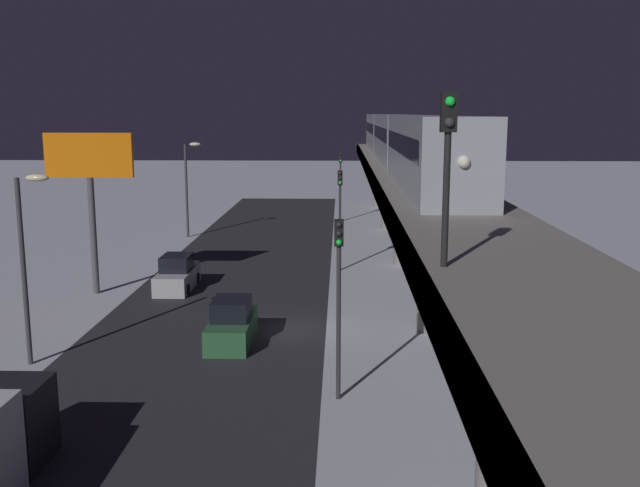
{
  "coord_description": "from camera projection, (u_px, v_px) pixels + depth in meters",
  "views": [
    {
      "loc": [
        -2.16,
        32.04,
        9.94
      ],
      "look_at": [
        -0.75,
        -15.84,
        1.18
      ],
      "focal_mm": 40.11,
      "sensor_mm": 36.0,
      "label": 1
    }
  ],
  "objects": [
    {
      "name": "avenue_asphalt",
      "position": [
        209.0,
        328.0,
        33.47
      ],
      "size": [
        11.0,
        103.3,
        0.01
      ],
      "primitive_type": "cube",
      "color": "#28282D",
      "rests_on": "ground_plane"
    },
    {
      "name": "street_lamp_near",
      "position": [
        27.0,
        246.0,
        27.86
      ],
      "size": [
        1.35,
        0.44,
        7.65
      ],
      "color": "#38383D",
      "rests_on": "ground_plane"
    },
    {
      "name": "street_lamp_far",
      "position": [
        189.0,
        178.0,
        57.36
      ],
      "size": [
        1.35,
        0.44,
        7.65
      ],
      "color": "#38383D",
      "rests_on": "ground_plane"
    },
    {
      "name": "ground_plane",
      "position": [
        294.0,
        329.0,
        33.35
      ],
      "size": [
        240.0,
        240.0,
        0.0
      ],
      "primitive_type": "plane",
      "color": "silver"
    },
    {
      "name": "commercial_billboard",
      "position": [
        90.0,
        171.0,
        38.81
      ],
      "size": [
        4.8,
        0.36,
        8.9
      ],
      "color": "#4C4C51",
      "rests_on": "ground_plane"
    },
    {
      "name": "traffic_light_near",
      "position": [
        339.0,
        283.0,
        24.47
      ],
      "size": [
        0.32,
        0.44,
        6.4
      ],
      "color": "#2D2D2D",
      "rests_on": "ground_plane"
    },
    {
      "name": "rail_signal",
      "position": [
        448.0,
        149.0,
        16.14
      ],
      "size": [
        0.36,
        0.41,
        4.0
      ],
      "color": "black",
      "rests_on": "elevated_railway"
    },
    {
      "name": "sedan_silver",
      "position": [
        177.0,
        275.0,
        40.88
      ],
      "size": [
        1.91,
        4.55,
        1.97
      ],
      "color": "#B2B2B7",
      "rests_on": "ground_plane"
    },
    {
      "name": "traffic_light_far",
      "position": [
        340.0,
        177.0,
        65.65
      ],
      "size": [
        0.32,
        0.44,
        6.4
      ],
      "color": "#2D2D2D",
      "rests_on": "ground_plane"
    },
    {
      "name": "elevated_railway",
      "position": [
        433.0,
        212.0,
        32.18
      ],
      "size": [
        5.0,
        103.3,
        6.42
      ],
      "color": "gray",
      "rests_on": "ground_plane"
    },
    {
      "name": "sedan_green",
      "position": [
        232.0,
        325.0,
        31.3
      ],
      "size": [
        1.8,
        4.32,
        1.97
      ],
      "rotation": [
        0.0,
        0.0,
        3.14
      ],
      "color": "#2D6038",
      "rests_on": "ground_plane"
    },
    {
      "name": "traffic_light_mid",
      "position": [
        340.0,
        205.0,
        45.06
      ],
      "size": [
        0.32,
        0.44,
        6.4
      ],
      "color": "#2D2D2D",
      "rests_on": "ground_plane"
    },
    {
      "name": "subway_train",
      "position": [
        400.0,
        138.0,
        51.83
      ],
      "size": [
        2.94,
        55.47,
        3.4
      ],
      "color": "#999EA8",
      "rests_on": "elevated_railway"
    }
  ]
}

